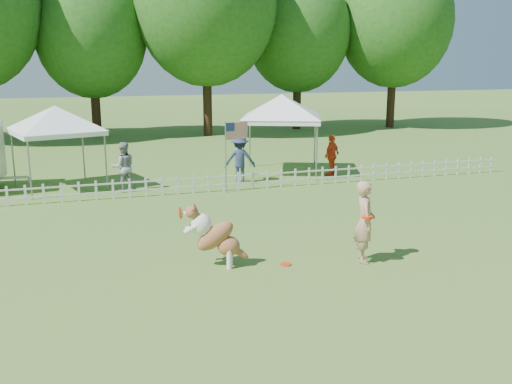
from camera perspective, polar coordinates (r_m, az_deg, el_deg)
ground at (r=12.10m, az=4.08°, el=-7.03°), size 120.00×120.00×0.00m
picket_fence at (r=18.46m, az=-4.01°, el=0.95°), size 22.00×0.08×0.60m
handler at (r=12.10m, az=10.83°, el=-2.92°), size 0.60×0.73×1.74m
dog at (r=11.67m, az=-4.01°, el=-4.42°), size 1.33×0.80×1.31m
frisbee_on_turf at (r=11.95m, az=2.98°, el=-7.24°), size 0.28×0.28×0.02m
canopy_tent_left at (r=19.89m, az=-19.20°, el=4.15°), size 3.19×3.19×2.66m
canopy_tent_right at (r=21.26m, az=2.54°, el=5.69°), size 3.64×3.64×2.88m
flag_pole at (r=18.16m, az=-3.04°, el=3.47°), size 0.87×0.32×2.28m
spectator_a at (r=18.84m, az=-13.11°, el=2.46°), size 0.83×0.67×1.61m
spectator_b at (r=19.72m, az=-1.62°, el=3.31°), size 1.20×0.89×1.65m
spectator_c at (r=21.16m, az=7.59°, el=3.67°), size 0.94×0.80×1.51m
tree_center_left at (r=33.07m, az=-16.08°, el=13.81°), size 6.00×6.00×9.80m
tree_center_right at (r=32.44m, az=-5.03°, el=16.76°), size 7.60×7.60×12.60m
tree_right at (r=35.63m, az=4.21°, el=14.66°), size 6.20×6.20×10.40m
tree_far_right at (r=37.43m, az=13.67°, el=15.02°), size 7.00×7.00×11.40m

